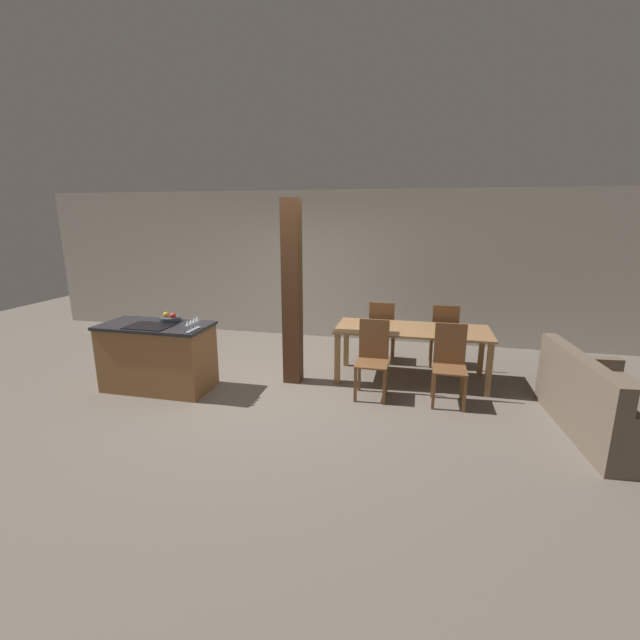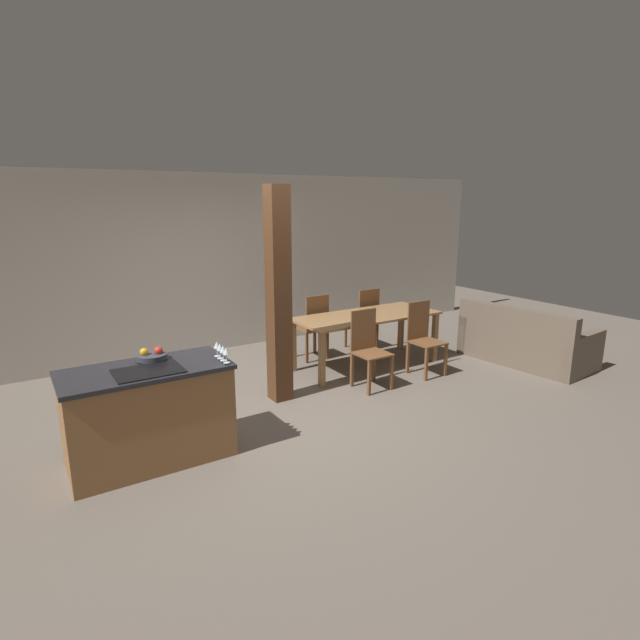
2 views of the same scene
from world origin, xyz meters
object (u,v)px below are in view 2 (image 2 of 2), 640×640
object	(u,v)px
wine_glass_end	(217,345)
dining_chair_far_right	(365,318)
dining_chair_near_right	(423,337)
wine_glass_far	(220,347)
dining_chair_far_left	(314,326)
kitchen_island	(149,414)
dining_table	(366,321)
couch	(525,343)
wine_glass_middle	(223,350)
dining_chair_near_left	(368,348)
wine_glass_near	(226,352)
timber_post	(278,297)
fruit_bowl	(152,355)

from	to	relation	value
wine_glass_end	dining_chair_far_right	distance (m)	3.59
dining_chair_near_right	wine_glass_end	bearing A→B (deg)	-171.33
wine_glass_far	dining_chair_near_right	bearing A→B (deg)	10.03
dining_chair_near_right	dining_chair_far_left	bearing A→B (deg)	125.70
wine_glass_end	kitchen_island	bearing A→B (deg)	175.01
dining_table	dining_chair_far_right	bearing A→B (deg)	54.30
dining_table	couch	distance (m)	2.37
dining_chair_near_right	wine_glass_middle	bearing A→B (deg)	-168.62
wine_glass_end	dining_table	bearing A→B (deg)	23.22
kitchen_island	dining_chair_far_left	distance (m)	3.28
wine_glass_end	dining_chair_near_right	distance (m)	3.16
dining_chair_near_left	dining_chair_far_left	bearing A→B (deg)	90.00
kitchen_island	wine_glass_near	distance (m)	0.90
wine_glass_end	timber_post	size ratio (longest dim) A/B	0.06
wine_glass_end	dining_chair_far_left	world-z (taller)	wine_glass_end
dining_chair_far_left	couch	distance (m)	3.09
wine_glass_end	wine_glass_near	bearing A→B (deg)	-90.00
dining_table	timber_post	distance (m)	1.75
wine_glass_end	couch	distance (m)	4.73
dining_chair_near_right	timber_post	xyz separation A→B (m)	(-2.06, 0.24, 0.73)
wine_glass_near	dining_chair_near_right	world-z (taller)	wine_glass_near
wine_glass_middle	dining_chair_near_left	distance (m)	2.29
fruit_bowl	dining_chair_near_left	distance (m)	2.73
wine_glass_far	wine_glass_end	size ratio (longest dim) A/B	1.00
couch	dining_chair_near_right	bearing A→B (deg)	68.75
kitchen_island	wine_glass_near	xyz separation A→B (m)	(0.64, -0.28, 0.55)
kitchen_island	wine_glass_middle	world-z (taller)	wine_glass_middle
dining_table	kitchen_island	bearing A→B (deg)	-161.89
wine_glass_far	dining_table	bearing A→B (deg)	24.60
kitchen_island	wine_glass_far	distance (m)	0.86
dining_table	dining_chair_near_right	world-z (taller)	dining_chair_near_right
dining_table	fruit_bowl	bearing A→B (deg)	-164.38
dining_table	dining_chair_near_left	bearing A→B (deg)	-125.70
wine_glass_middle	dining_chair_near_right	xyz separation A→B (m)	(3.09, 0.62, -0.49)
kitchen_island	wine_glass_end	size ratio (longest dim) A/B	9.93
dining_chair_near_left	dining_chair_far_right	world-z (taller)	same
dining_table	dining_chair_near_left	world-z (taller)	dining_chair_near_left
dining_chair_near_right	dining_chair_far_right	bearing A→B (deg)	90.00
fruit_bowl	timber_post	size ratio (longest dim) A/B	0.11
wine_glass_end	dining_table	xyz separation A→B (m)	(2.62, 1.12, -0.35)
timber_post	dining_chair_near_right	bearing A→B (deg)	-6.71
fruit_bowl	timber_post	world-z (taller)	timber_post
wine_glass_near	dining_chair_near_right	size ratio (longest dim) A/B	0.15
dining_chair_near_left	couch	world-z (taller)	dining_chair_near_left
wine_glass_near	wine_glass_end	size ratio (longest dim) A/B	1.00
kitchen_island	dining_chair_near_right	bearing A→B (deg)	6.34
kitchen_island	fruit_bowl	bearing A→B (deg)	59.83
wine_glass_far	dining_chair_far_right	distance (m)	3.63
wine_glass_far	timber_post	xyz separation A→B (m)	(1.02, 0.79, 0.24)
timber_post	couch	bearing A→B (deg)	-10.75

